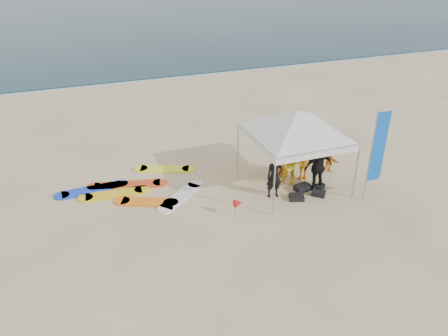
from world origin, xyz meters
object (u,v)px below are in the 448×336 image
object	(u,v)px
person_black_a	(274,176)
person_black_b	(318,167)
canopy_tent	(298,111)
surfboard_spread	(136,188)
person_yellow	(292,166)
marker_pennant	(238,203)
person_orange_a	(304,160)
person_orange_b	(282,151)
person_seated	(329,159)
feather_flag	(378,148)

from	to	relation	value
person_black_a	person_black_b	bearing A→B (deg)	0.56
canopy_tent	surfboard_spread	distance (m)	6.42
person_black_a	person_black_b	world-z (taller)	person_black_b
person_yellow	person_black_b	distance (m)	0.95
person_black_b	marker_pennant	distance (m)	3.39
marker_pennant	surfboard_spread	world-z (taller)	marker_pennant
person_orange_a	person_orange_b	size ratio (longest dim) A/B	0.80
person_seated	surfboard_spread	distance (m)	7.51
person_orange_a	person_orange_b	xyz separation A→B (m)	(-0.57, 0.65, 0.19)
canopy_tent	person_orange_b	bearing A→B (deg)	89.76
person_black_a	person_orange_a	world-z (taller)	person_black_a
person_seated	marker_pennant	xyz separation A→B (m)	(-4.56, -1.77, 0.03)
person_black_b	person_orange_b	xyz separation A→B (m)	(-0.65, 1.54, 0.03)
person_orange_a	canopy_tent	world-z (taller)	canopy_tent
person_yellow	person_orange_a	distance (m)	0.78
person_black_b	person_orange_a	bearing A→B (deg)	-85.30
person_orange_b	feather_flag	distance (m)	3.58
person_black_b	person_orange_b	distance (m)	1.68
person_seated	surfboard_spread	xyz separation A→B (m)	(-7.41, 1.12, -0.43)
person_black_a	surfboard_spread	distance (m)	5.04
person_black_a	canopy_tent	distance (m)	2.38
person_orange_b	person_black_a	bearing A→B (deg)	22.27
person_yellow	marker_pennant	world-z (taller)	person_yellow
person_black_b	person_orange_b	size ratio (longest dim) A/B	0.97
canopy_tent	person_black_a	bearing A→B (deg)	-153.63
person_yellow	person_orange_b	world-z (taller)	person_orange_b
person_orange_a	person_seated	size ratio (longest dim) A/B	1.68
marker_pennant	person_seated	bearing A→B (deg)	21.21
person_black_a	feather_flag	world-z (taller)	feather_flag
person_yellow	person_black_b	size ratio (longest dim) A/B	0.89
feather_flag	person_orange_a	bearing A→B (deg)	125.31
person_black_b	surfboard_spread	world-z (taller)	person_black_b
person_yellow	person_orange_a	bearing A→B (deg)	49.70
person_yellow	feather_flag	world-z (taller)	feather_flag
person_black_b	canopy_tent	distance (m)	2.16
feather_flag	marker_pennant	world-z (taller)	feather_flag
person_orange_b	marker_pennant	size ratio (longest dim) A/B	3.04
person_black_a	person_black_b	distance (m)	1.68
person_black_a	person_seated	distance (m)	3.11
person_seated	marker_pennant	world-z (taller)	person_seated
person_yellow	canopy_tent	world-z (taller)	canopy_tent
person_black_a	feather_flag	xyz separation A→B (m)	(3.08, -1.33, 1.17)
canopy_tent	person_seated	bearing A→B (deg)	15.79
person_black_a	person_yellow	xyz separation A→B (m)	(0.90, 0.42, 0.04)
canopy_tent	marker_pennant	xyz separation A→B (m)	(-2.65, -1.23, -2.40)
person_black_a	person_orange_a	size ratio (longest dim) A/B	1.02
person_yellow	canopy_tent	xyz separation A→B (m)	(0.11, 0.08, 2.06)
person_yellow	person_black_b	xyz separation A→B (m)	(0.77, -0.54, 0.10)
person_black_b	marker_pennant	xyz separation A→B (m)	(-3.31, -0.61, -0.44)
canopy_tent	feather_flag	size ratio (longest dim) A/B	1.32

